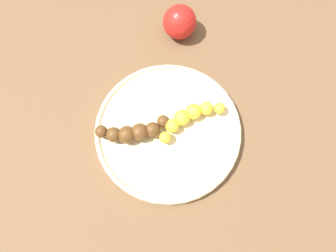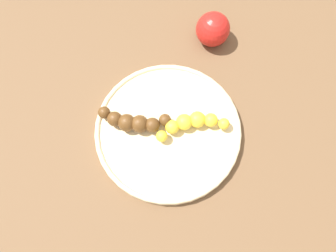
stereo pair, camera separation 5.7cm
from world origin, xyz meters
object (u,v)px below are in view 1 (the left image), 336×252
(apple_red, at_px, (180,22))
(banana_yellow, at_px, (189,117))
(banana_overripe, at_px, (133,132))
(fruit_bowl, at_px, (168,130))

(apple_red, bearing_deg, banana_yellow, 171.79)
(apple_red, bearing_deg, banana_overripe, 147.68)
(banana_overripe, height_order, apple_red, apple_red)
(fruit_bowl, bearing_deg, banana_overripe, 87.20)
(fruit_bowl, height_order, apple_red, apple_red)
(fruit_bowl, xyz_separation_m, banana_overripe, (0.00, 0.07, 0.02))
(fruit_bowl, bearing_deg, banana_yellow, -76.31)
(banana_overripe, height_order, banana_yellow, banana_overripe)
(banana_overripe, relative_size, banana_yellow, 1.03)
(banana_overripe, distance_m, apple_red, 0.26)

